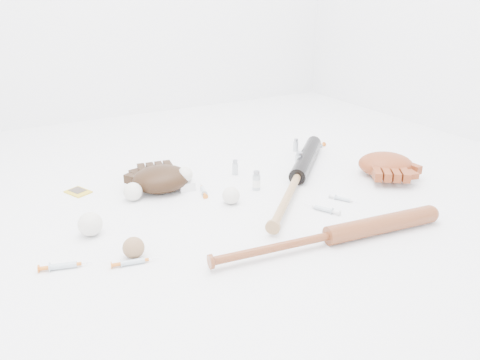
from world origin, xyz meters
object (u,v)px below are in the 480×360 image
bat_wood (330,236)px  pedestal (186,185)px  bat_dark (297,177)px  glove_dark (161,178)px

bat_wood → pedestal: 0.69m
bat_wood → pedestal: size_ratio=13.64×
pedestal → bat_wood: bearing=-69.8°
bat_wood → pedestal: bearing=117.0°
bat_dark → glove_dark: (-0.53, 0.23, 0.01)m
bat_dark → pedestal: (-0.44, 0.18, -0.02)m
glove_dark → bat_dark: bearing=-14.9°
bat_dark → pedestal: bat_dark is taller
glove_dark → pedestal: size_ratio=4.40×
bat_dark → glove_dark: 0.57m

